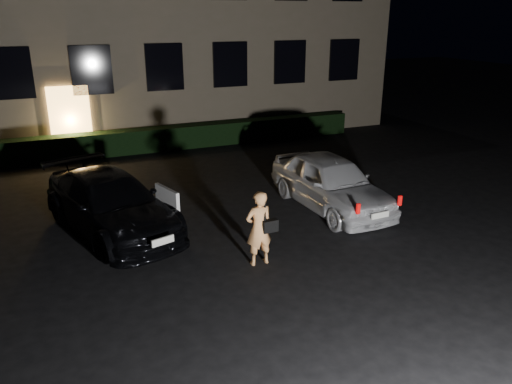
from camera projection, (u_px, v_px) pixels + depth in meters
name	position (u px, v px, depth m)	size (l,w,h in m)	color
ground	(301.00, 271.00, 10.02)	(80.00, 80.00, 0.00)	black
hedge	(171.00, 138.00, 18.96)	(15.00, 0.70, 0.85)	black
sedan	(111.00, 203.00, 11.70)	(3.15, 5.02, 1.36)	black
hatch	(331.00, 182.00, 13.07)	(1.85, 4.24, 1.42)	silver
man	(259.00, 228.00, 10.06)	(0.66, 0.41, 1.58)	tan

